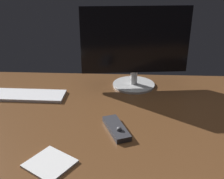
# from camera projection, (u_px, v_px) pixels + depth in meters

# --- Properties ---
(desk) EXTENTS (1.40, 0.84, 0.02)m
(desk) POSITION_uv_depth(u_px,v_px,m) (101.00, 114.00, 1.13)
(desk) COLOR brown
(desk) RESTS_ON ground
(monitor) EXTENTS (0.50, 0.21, 0.38)m
(monitor) POSITION_uv_depth(u_px,v_px,m) (135.00, 46.00, 1.28)
(monitor) COLOR #BEBEBE
(monitor) RESTS_ON desk
(keyboard) EXTENTS (0.44, 0.12, 0.01)m
(keyboard) POSITION_uv_depth(u_px,v_px,m) (16.00, 95.00, 1.25)
(keyboard) COLOR white
(keyboard) RESTS_ON desk
(media_remote) EXTENTS (0.11, 0.17, 0.03)m
(media_remote) POSITION_uv_depth(u_px,v_px,m) (116.00, 128.00, 0.99)
(media_remote) COLOR #2D2D33
(media_remote) RESTS_ON desk
(notepad) EXTENTS (0.17, 0.17, 0.01)m
(notepad) POSITION_uv_depth(u_px,v_px,m) (50.00, 164.00, 0.82)
(notepad) COLOR silver
(notepad) RESTS_ON desk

